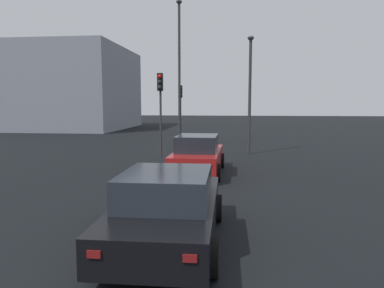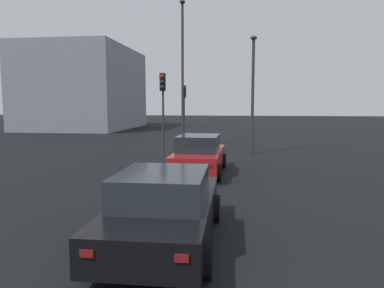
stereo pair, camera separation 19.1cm
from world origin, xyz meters
name	(u,v)px [view 1 (the left image)]	position (x,y,z in m)	size (l,w,h in m)	color
car_red_lead	(198,155)	(9.25, 0.20, 0.75)	(4.51, 2.05, 1.56)	maroon
car_black_second	(168,208)	(1.99, 0.09, 0.72)	(4.58, 2.15, 1.49)	black
traffic_light_near_left	(160,97)	(13.32, 2.54, 3.11)	(0.32, 0.28, 4.34)	#2D2D30
traffic_light_near_right	(180,101)	(21.80, 2.74, 2.98)	(0.33, 0.30, 4.14)	#2D2D30
street_lamp_kerbside	(250,84)	(15.27, -2.09, 3.86)	(0.56, 0.36, 6.46)	#2D2D30
street_lamp_far	(179,64)	(18.01, 2.24, 5.29)	(0.56, 0.36, 9.22)	#2D2D30
building_facade_left	(80,89)	(34.17, 16.00, 4.47)	(14.00, 10.48, 8.93)	gray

